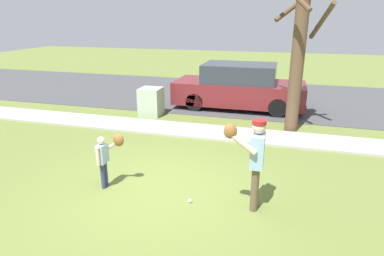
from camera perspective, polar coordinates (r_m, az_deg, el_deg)
name	(u,v)px	position (r m, az deg, el deg)	size (l,w,h in m)	color
ground_plane	(201,133)	(9.76, 1.64, -0.91)	(48.00, 48.00, 0.00)	olive
sidewalk_strip	(202,131)	(9.84, 1.79, -0.56)	(36.00, 1.20, 0.06)	#A3A39E
road_surface	(230,95)	(14.57, 6.55, 5.66)	(36.00, 6.80, 0.02)	#424244
person_adult	(255,155)	(5.75, 10.74, -4.59)	(0.67, 0.62, 1.66)	brown
person_child	(106,154)	(6.72, -14.56, -4.36)	(0.47, 0.43, 1.12)	navy
baseball	(190,201)	(6.27, -0.37, -12.47)	(0.07, 0.07, 0.07)	white
utility_cabinet	(151,102)	(11.53, -7.08, 4.52)	(0.73, 0.73, 0.95)	#9EB293
street_tree_near	(299,42)	(9.93, 18.03, 13.86)	(1.84, 1.88, 4.85)	brown
parked_suv_maroon	(239,87)	(12.40, 8.08, 6.98)	(4.70, 1.90, 1.63)	maroon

